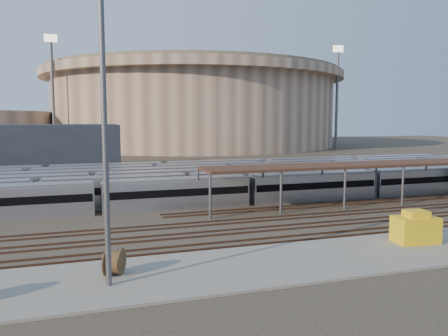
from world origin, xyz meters
TOP-DOWN VIEW (x-y plane):
  - ground at (0.00, 0.00)m, footprint 420.00×420.00m
  - apron at (-5.00, -15.00)m, footprint 50.00×9.00m
  - subway_trains at (-1.50, 18.50)m, footprint 128.51×23.90m
  - inspection_shed at (22.00, 4.00)m, footprint 60.30×6.00m
  - empty_tracks at (0.00, -5.00)m, footprint 170.00×9.62m
  - stadium at (25.00, 140.00)m, footprint 124.00×124.00m
  - service_building at (-35.00, 55.00)m, footprint 42.00×20.00m
  - floodlight_0 at (-30.00, 110.00)m, footprint 4.00×1.00m
  - floodlight_2 at (70.00, 100.00)m, footprint 4.00×1.00m
  - floodlight_3 at (-10.00, 160.00)m, footprint 4.00×1.00m
  - cable_reel_east at (-19.35, -14.06)m, footprint 1.65×2.08m
  - yard_light_pole at (-19.82, -15.92)m, footprint 0.81×0.36m
  - yellow_equipment at (6.34, -13.88)m, footprint 3.89×2.69m

SIDE VIEW (x-z plane):
  - ground at x=0.00m, z-range 0.00..0.00m
  - empty_tracks at x=0.00m, z-range 0.00..0.18m
  - apron at x=-5.00m, z-range 0.00..0.20m
  - cable_reel_east at x=-19.35m, z-range 0.20..2.02m
  - yellow_equipment at x=6.34m, z-range 0.20..2.48m
  - subway_trains at x=-1.50m, z-range 0.00..3.60m
  - inspection_shed at x=22.00m, z-range 2.33..7.63m
  - service_building at x=-35.00m, z-range 0.00..10.00m
  - yard_light_pole at x=-19.82m, z-range 0.28..18.97m
  - stadium at x=25.00m, z-range 0.22..32.72m
  - floodlight_0 at x=-30.00m, z-range 1.45..39.85m
  - floodlight_2 at x=70.00m, z-range 1.45..39.85m
  - floodlight_3 at x=-10.00m, z-range 1.45..39.85m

